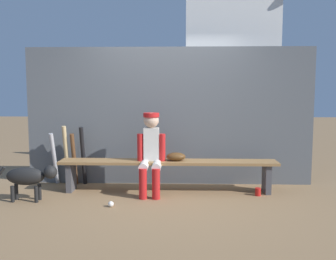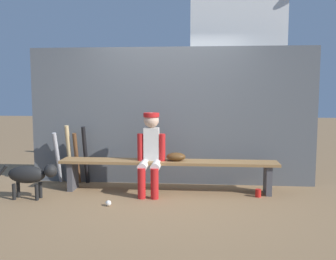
{
  "view_description": "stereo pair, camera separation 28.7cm",
  "coord_description": "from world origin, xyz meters",
  "px_view_note": "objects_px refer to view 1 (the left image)",
  "views": [
    {
      "loc": [
        0.18,
        -5.4,
        1.5
      ],
      "look_at": [
        0.0,
        0.0,
        0.91
      ],
      "focal_mm": 40.21,
      "sensor_mm": 36.0,
      "label": 1
    },
    {
      "loc": [
        0.46,
        -5.38,
        1.5
      ],
      "look_at": [
        0.0,
        0.0,
        0.91
      ],
      "focal_mm": 40.21,
      "sensor_mm": 36.0,
      "label": 2
    }
  ],
  "objects_px": {
    "bat_aluminum_black": "(83,156)",
    "scoreboard": "(237,44)",
    "bat_wood_natural": "(66,155)",
    "cup_on_bench": "(152,156)",
    "baseball": "(111,204)",
    "bat_wood_dark": "(74,159)",
    "baseball_glove": "(176,157)",
    "player_seated": "(151,150)",
    "dog": "(30,177)",
    "bat_aluminum_silver": "(54,159)",
    "dugout_bench": "(168,167)",
    "cup_on_ground": "(258,192)"
  },
  "relations": [
    {
      "from": "bat_wood_dark",
      "to": "cup_on_bench",
      "type": "distance_m",
      "value": 1.27
    },
    {
      "from": "scoreboard",
      "to": "cup_on_ground",
      "type": "bearing_deg",
      "value": -86.77
    },
    {
      "from": "player_seated",
      "to": "bat_aluminum_black",
      "type": "height_order",
      "value": "player_seated"
    },
    {
      "from": "bat_aluminum_black",
      "to": "player_seated",
      "type": "bearing_deg",
      "value": -22.42
    },
    {
      "from": "bat_wood_dark",
      "to": "scoreboard",
      "type": "height_order",
      "value": "scoreboard"
    },
    {
      "from": "dog",
      "to": "cup_on_bench",
      "type": "bearing_deg",
      "value": 20.5
    },
    {
      "from": "player_seated",
      "to": "bat_aluminum_silver",
      "type": "xyz_separation_m",
      "value": [
        -1.56,
        0.47,
        -0.22
      ]
    },
    {
      "from": "baseball_glove",
      "to": "scoreboard",
      "type": "xyz_separation_m",
      "value": [
        1.07,
        1.51,
        1.79
      ]
    },
    {
      "from": "cup_on_bench",
      "to": "baseball",
      "type": "bearing_deg",
      "value": -119.76
    },
    {
      "from": "bat_aluminum_black",
      "to": "dog",
      "type": "height_order",
      "value": "bat_aluminum_black"
    },
    {
      "from": "baseball_glove",
      "to": "cup_on_bench",
      "type": "bearing_deg",
      "value": 169.45
    },
    {
      "from": "bat_wood_natural",
      "to": "baseball",
      "type": "height_order",
      "value": "bat_wood_natural"
    },
    {
      "from": "bat_aluminum_black",
      "to": "scoreboard",
      "type": "bearing_deg",
      "value": 24.79
    },
    {
      "from": "bat_wood_dark",
      "to": "bat_wood_natural",
      "type": "xyz_separation_m",
      "value": [
        -0.12,
        -0.0,
        0.06
      ]
    },
    {
      "from": "bat_aluminum_black",
      "to": "scoreboard",
      "type": "distance_m",
      "value": 3.34
    },
    {
      "from": "cup_on_bench",
      "to": "bat_wood_dark",
      "type": "bearing_deg",
      "value": 167.92
    },
    {
      "from": "bat_aluminum_silver",
      "to": "bat_aluminum_black",
      "type": "bearing_deg",
      "value": -2.49
    },
    {
      "from": "player_seated",
      "to": "bat_aluminum_black",
      "type": "relative_size",
      "value": 1.25
    },
    {
      "from": "baseball",
      "to": "scoreboard",
      "type": "xyz_separation_m",
      "value": [
        1.89,
        2.26,
        2.28
      ]
    },
    {
      "from": "baseball",
      "to": "dugout_bench",
      "type": "bearing_deg",
      "value": 46.7
    },
    {
      "from": "scoreboard",
      "to": "baseball",
      "type": "bearing_deg",
      "value": -129.99
    },
    {
      "from": "bat_aluminum_silver",
      "to": "baseball",
      "type": "distance_m",
      "value": 1.6
    },
    {
      "from": "dugout_bench",
      "to": "cup_on_bench",
      "type": "height_order",
      "value": "cup_on_bench"
    },
    {
      "from": "bat_wood_natural",
      "to": "dog",
      "type": "relative_size",
      "value": 1.12
    },
    {
      "from": "player_seated",
      "to": "scoreboard",
      "type": "height_order",
      "value": "scoreboard"
    },
    {
      "from": "bat_wood_natural",
      "to": "scoreboard",
      "type": "bearing_deg",
      "value": 22.92
    },
    {
      "from": "player_seated",
      "to": "baseball_glove",
      "type": "bearing_deg",
      "value": 17.47
    },
    {
      "from": "baseball_glove",
      "to": "scoreboard",
      "type": "relative_size",
      "value": 0.08
    },
    {
      "from": "dugout_bench",
      "to": "cup_on_ground",
      "type": "height_order",
      "value": "dugout_bench"
    },
    {
      "from": "dugout_bench",
      "to": "bat_wood_natural",
      "type": "xyz_separation_m",
      "value": [
        -1.6,
        0.33,
        0.1
      ]
    },
    {
      "from": "cup_on_bench",
      "to": "dog",
      "type": "height_order",
      "value": "cup_on_bench"
    },
    {
      "from": "bat_wood_dark",
      "to": "baseball",
      "type": "xyz_separation_m",
      "value": [
        0.77,
        -1.08,
        -0.37
      ]
    },
    {
      "from": "baseball_glove",
      "to": "bat_aluminum_silver",
      "type": "height_order",
      "value": "bat_aluminum_silver"
    },
    {
      "from": "player_seated",
      "to": "cup_on_ground",
      "type": "bearing_deg",
      "value": -2.15
    },
    {
      "from": "bat_aluminum_silver",
      "to": "dog",
      "type": "height_order",
      "value": "bat_aluminum_silver"
    },
    {
      "from": "dugout_bench",
      "to": "baseball",
      "type": "bearing_deg",
      "value": -133.3
    },
    {
      "from": "bat_aluminum_silver",
      "to": "cup_on_bench",
      "type": "height_order",
      "value": "bat_aluminum_silver"
    },
    {
      "from": "bat_wood_natural",
      "to": "player_seated",
      "type": "bearing_deg",
      "value": -17.98
    },
    {
      "from": "player_seated",
      "to": "cup_on_bench",
      "type": "xyz_separation_m",
      "value": [
        0.0,
        0.18,
        -0.12
      ]
    },
    {
      "from": "dugout_bench",
      "to": "bat_wood_dark",
      "type": "bearing_deg",
      "value": 167.36
    },
    {
      "from": "bat_wood_natural",
      "to": "cup_on_bench",
      "type": "height_order",
      "value": "bat_wood_natural"
    },
    {
      "from": "bat_aluminum_black",
      "to": "bat_wood_dark",
      "type": "bearing_deg",
      "value": -176.88
    },
    {
      "from": "player_seated",
      "to": "cup_on_bench",
      "type": "distance_m",
      "value": 0.21
    },
    {
      "from": "bat_wood_dark",
      "to": "baseball",
      "type": "bearing_deg",
      "value": -54.48
    },
    {
      "from": "bat_aluminum_black",
      "to": "bat_aluminum_silver",
      "type": "distance_m",
      "value": 0.47
    },
    {
      "from": "cup_on_ground",
      "to": "baseball",
      "type": "bearing_deg",
      "value": -163.7
    },
    {
      "from": "bat_wood_dark",
      "to": "bat_wood_natural",
      "type": "distance_m",
      "value": 0.13
    },
    {
      "from": "dugout_bench",
      "to": "bat_wood_natural",
      "type": "bearing_deg",
      "value": 168.41
    },
    {
      "from": "cup_on_bench",
      "to": "dog",
      "type": "xyz_separation_m",
      "value": [
        -1.6,
        -0.6,
        -0.18
      ]
    },
    {
      "from": "bat_aluminum_black",
      "to": "dog",
      "type": "relative_size",
      "value": 1.1
    }
  ]
}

